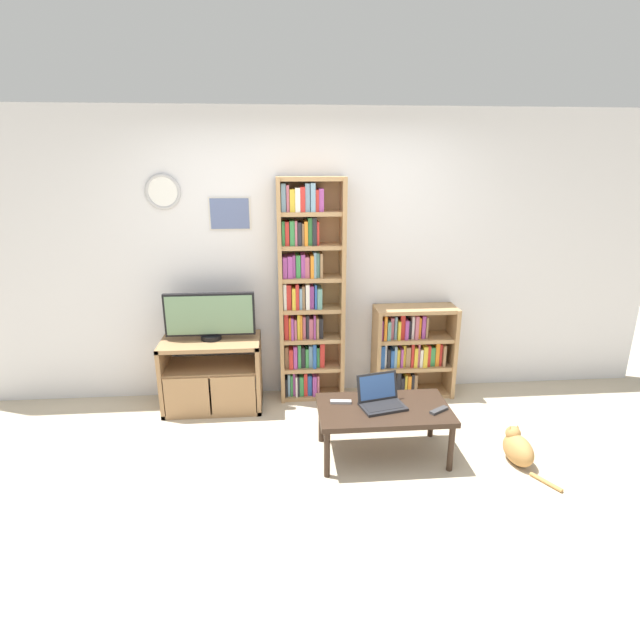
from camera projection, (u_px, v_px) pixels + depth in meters
The scene contains 11 objects.
ground_plane at pixel (321, 496), 3.37m from camera, with size 18.00×18.00×0.00m, color #BCAD93.
wall_back at pixel (305, 259), 4.55m from camera, with size 6.64×0.09×2.60m.
tv_stand at pixel (212, 374), 4.49m from camera, with size 0.87×0.49×0.65m.
television at pixel (210, 316), 4.36m from camera, with size 0.78×0.18×0.42m.
bookshelf_tall at pixel (307, 294), 4.49m from camera, with size 0.59×0.25×2.03m.
bookshelf_short at pixel (409, 351), 4.73m from camera, with size 0.76×0.31×0.87m.
coffee_table at pixel (384, 412), 3.73m from camera, with size 0.98×0.56×0.41m.
laptop at pixel (381, 398), 3.73m from camera, with size 0.37×0.32×0.23m.
remote_near_laptop at pixel (439, 410), 3.65m from camera, with size 0.16×0.12×0.02m.
remote_far_from_laptop at pixel (341, 402), 3.78m from camera, with size 0.16×0.06×0.02m.
cat at pixel (517, 448), 3.71m from camera, with size 0.27×0.54×0.27m.
Camera 1 is at (-0.25, -2.83, 2.17)m, focal length 28.00 mm.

